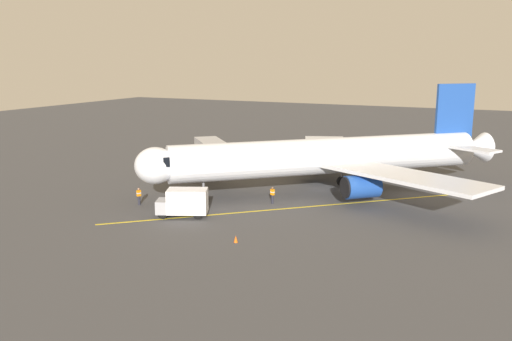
# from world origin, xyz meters

# --- Properties ---
(ground_plane) EXTENTS (220.00, 220.00, 0.00)m
(ground_plane) POSITION_xyz_m (0.00, 0.00, 0.00)
(ground_plane) COLOR #424244
(apron_lead_in_line) EXTENTS (29.63, 27.23, 0.01)m
(apron_lead_in_line) POSITION_xyz_m (-0.71, 7.25, 0.01)
(apron_lead_in_line) COLOR yellow
(apron_lead_in_line) RESTS_ON ground
(airplane) EXTENTS (33.42, 32.68, 11.50)m
(airplane) POSITION_xyz_m (-0.91, 1.06, 4.00)
(airplane) COLOR silver
(airplane) RESTS_ON ground
(jet_bridge) EXTENTS (9.21, 9.74, 5.40)m
(jet_bridge) POSITION_xyz_m (11.03, 4.73, 3.76)
(jet_bridge) COLOR #B7B7BC
(jet_bridge) RESTS_ON ground
(ground_crew_marshaller) EXTENTS (0.36, 0.46, 1.71)m
(ground_crew_marshaller) POSITION_xyz_m (14.69, 13.72, 0.89)
(ground_crew_marshaller) COLOR #23232D
(ground_crew_marshaller) RESTS_ON ground
(ground_crew_wing_walker) EXTENTS (0.46, 0.37, 1.71)m
(ground_crew_wing_walker) POSITION_xyz_m (2.90, 7.62, 0.89)
(ground_crew_wing_walker) COLOR #23232D
(ground_crew_wing_walker) RESTS_ON ground
(box_truck_near_nose) EXTENTS (5.00, 3.64, 2.62)m
(box_truck_near_nose) POSITION_xyz_m (8.38, 15.44, 1.39)
(box_truck_near_nose) COLOR #9E9EA3
(box_truck_near_nose) RESTS_ON ground
(tug_portside) EXTENTS (2.45, 2.74, 1.50)m
(tug_portside) POSITION_xyz_m (8.14, -18.69, 0.70)
(tug_portside) COLOR black
(tug_portside) RESTS_ON ground
(safety_cone_nose_left) EXTENTS (0.32, 0.32, 0.55)m
(safety_cone_nose_left) POSITION_xyz_m (0.81, 19.54, 0.28)
(safety_cone_nose_left) COLOR #F2590F
(safety_cone_nose_left) RESTS_ON ground
(safety_cone_nose_right) EXTENTS (0.32, 0.32, 0.55)m
(safety_cone_nose_right) POSITION_xyz_m (13.74, -1.70, 0.28)
(safety_cone_nose_right) COLOR #F2590F
(safety_cone_nose_right) RESTS_ON ground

